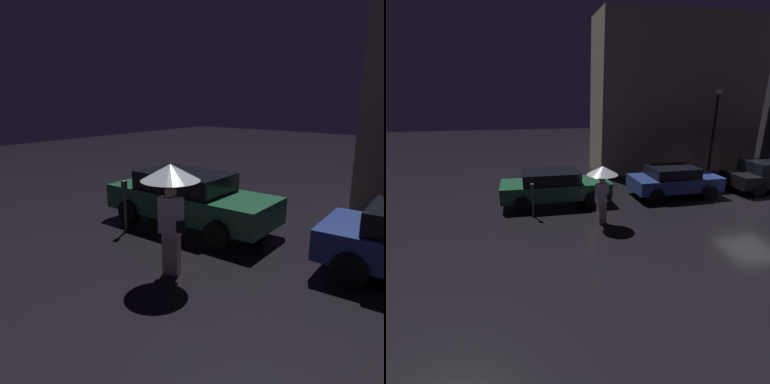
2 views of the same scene
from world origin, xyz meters
The scene contains 8 objects.
ground_plane centered at (0.00, 0.00, 0.00)m, with size 60.00×60.00×0.00m, color black.
building_facade_left centered at (-1.12, 6.50, 4.35)m, with size 9.72×3.00×8.70m.
parked_car_green centered at (-9.03, 1.27, 0.77)m, with size 4.61×1.93×1.44m.
parked_car_blue centered at (-3.49, 1.32, 0.74)m, with size 4.11×2.02×1.39m.
parked_car_black centered at (1.57, 1.28, 0.78)m, with size 4.48×2.04×1.48m.
pedestrian_with_umbrella centered at (-7.57, -1.13, 1.71)m, with size 1.10×1.10×2.15m.
parking_meter centered at (-10.00, -0.08, 0.82)m, with size 0.12×0.10×1.33m.
street_lamp_near centered at (-0.09, 3.82, 3.13)m, with size 0.37×0.37×4.86m.
Camera 2 is at (-10.24, -10.95, 4.55)m, focal length 28.00 mm.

